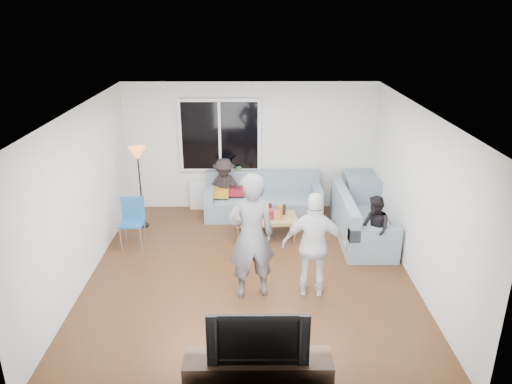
{
  "coord_description": "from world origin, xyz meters",
  "views": [
    {
      "loc": [
        0.04,
        -6.72,
        3.96
      ],
      "look_at": [
        0.1,
        0.6,
        1.15
      ],
      "focal_mm": 34.12,
      "sensor_mm": 36.0,
      "label": 1
    }
  ],
  "objects_px": {
    "sofa_back_section": "(263,196)",
    "spectator_back": "(224,187)",
    "floor_lamp": "(140,188)",
    "side_chair": "(132,224)",
    "tv_console": "(258,374)",
    "player_right": "(314,246)",
    "sofa_right_section": "(363,216)",
    "coffee_table": "(266,227)",
    "player_left": "(251,237)",
    "television": "(258,334)",
    "spectator_right": "(374,230)"
  },
  "relations": [
    {
      "from": "television",
      "to": "tv_console",
      "type": "bearing_deg",
      "value": 180.0
    },
    {
      "from": "sofa_back_section",
      "to": "tv_console",
      "type": "distance_m",
      "value": 4.78
    },
    {
      "from": "sofa_back_section",
      "to": "player_left",
      "type": "xyz_separation_m",
      "value": [
        -0.24,
        -2.86,
        0.51
      ]
    },
    {
      "from": "side_chair",
      "to": "floor_lamp",
      "type": "distance_m",
      "value": 0.9
    },
    {
      "from": "spectator_right",
      "to": "television",
      "type": "bearing_deg",
      "value": -44.75
    },
    {
      "from": "coffee_table",
      "to": "player_right",
      "type": "xyz_separation_m",
      "value": [
        0.63,
        -1.87,
        0.59
      ]
    },
    {
      "from": "coffee_table",
      "to": "sofa_right_section",
      "type": "bearing_deg",
      "value": -1.5
    },
    {
      "from": "coffee_table",
      "to": "player_left",
      "type": "distance_m",
      "value": 2.04
    },
    {
      "from": "spectator_right",
      "to": "player_left",
      "type": "bearing_deg",
      "value": -74.71
    },
    {
      "from": "player_right",
      "to": "sofa_right_section",
      "type": "bearing_deg",
      "value": -114.01
    },
    {
      "from": "side_chair",
      "to": "television",
      "type": "distance_m",
      "value": 4.09
    },
    {
      "from": "sofa_back_section",
      "to": "spectator_right",
      "type": "xyz_separation_m",
      "value": [
        1.76,
        -1.86,
        0.14
      ]
    },
    {
      "from": "player_left",
      "to": "spectator_back",
      "type": "distance_m",
      "value": 2.96
    },
    {
      "from": "sofa_right_section",
      "to": "spectator_back",
      "type": "bearing_deg",
      "value": 67.4
    },
    {
      "from": "coffee_table",
      "to": "player_left",
      "type": "xyz_separation_m",
      "value": [
        -0.27,
        -1.88,
        0.74
      ]
    },
    {
      "from": "sofa_right_section",
      "to": "player_left",
      "type": "relative_size",
      "value": 1.06
    },
    {
      "from": "coffee_table",
      "to": "tv_console",
      "type": "distance_m",
      "value": 3.8
    },
    {
      "from": "player_left",
      "to": "tv_console",
      "type": "relative_size",
      "value": 1.17
    },
    {
      "from": "spectator_back",
      "to": "coffee_table",
      "type": "bearing_deg",
      "value": -43.68
    },
    {
      "from": "floor_lamp",
      "to": "spectator_right",
      "type": "bearing_deg",
      "value": -18.82
    },
    {
      "from": "television",
      "to": "player_left",
      "type": "bearing_deg",
      "value": 92.28
    },
    {
      "from": "sofa_right_section",
      "to": "tv_console",
      "type": "relative_size",
      "value": 1.25
    },
    {
      "from": "floor_lamp",
      "to": "side_chair",
      "type": "bearing_deg",
      "value": -90.0
    },
    {
      "from": "floor_lamp",
      "to": "tv_console",
      "type": "bearing_deg",
      "value": -63.45
    },
    {
      "from": "coffee_table",
      "to": "television",
      "type": "bearing_deg",
      "value": -92.98
    },
    {
      "from": "player_left",
      "to": "player_right",
      "type": "height_order",
      "value": "player_left"
    },
    {
      "from": "player_right",
      "to": "tv_console",
      "type": "distance_m",
      "value": 2.16
    },
    {
      "from": "spectator_back",
      "to": "tv_console",
      "type": "bearing_deg",
      "value": -75.06
    },
    {
      "from": "tv_console",
      "to": "television",
      "type": "distance_m",
      "value": 0.53
    },
    {
      "from": "sofa_right_section",
      "to": "spectator_back",
      "type": "relative_size",
      "value": 1.68
    },
    {
      "from": "sofa_back_section",
      "to": "spectator_back",
      "type": "relative_size",
      "value": 1.93
    },
    {
      "from": "sofa_right_section",
      "to": "player_right",
      "type": "bearing_deg",
      "value": 148.9
    },
    {
      "from": "television",
      "to": "floor_lamp",
      "type": "bearing_deg",
      "value": 116.55
    },
    {
      "from": "coffee_table",
      "to": "floor_lamp",
      "type": "xyz_separation_m",
      "value": [
        -2.34,
        0.5,
        0.58
      ]
    },
    {
      "from": "player_right",
      "to": "player_left",
      "type": "bearing_deg",
      "value": 7.8
    },
    {
      "from": "floor_lamp",
      "to": "player_left",
      "type": "height_order",
      "value": "player_left"
    },
    {
      "from": "player_right",
      "to": "sofa_back_section",
      "type": "bearing_deg",
      "value": -69.9
    },
    {
      "from": "sofa_back_section",
      "to": "side_chair",
      "type": "relative_size",
      "value": 2.67
    },
    {
      "from": "sofa_back_section",
      "to": "sofa_right_section",
      "type": "bearing_deg",
      "value": -30.21
    },
    {
      "from": "player_right",
      "to": "tv_console",
      "type": "height_order",
      "value": "player_right"
    },
    {
      "from": "player_left",
      "to": "television",
      "type": "height_order",
      "value": "player_left"
    },
    {
      "from": "tv_console",
      "to": "player_right",
      "type": "bearing_deg",
      "value": 66.77
    },
    {
      "from": "sofa_right_section",
      "to": "tv_console",
      "type": "xyz_separation_m",
      "value": [
        -1.92,
        -3.74,
        -0.2
      ]
    },
    {
      "from": "floor_lamp",
      "to": "spectator_back",
      "type": "distance_m",
      "value": 1.63
    },
    {
      "from": "spectator_back",
      "to": "tv_console",
      "type": "xyz_separation_m",
      "value": [
        0.61,
        -4.8,
        -0.38
      ]
    },
    {
      "from": "spectator_back",
      "to": "tv_console",
      "type": "distance_m",
      "value": 4.85
    },
    {
      "from": "sofa_back_section",
      "to": "spectator_back",
      "type": "xyz_separation_m",
      "value": [
        -0.77,
        0.03,
        0.17
      ]
    },
    {
      "from": "sofa_back_section",
      "to": "television",
      "type": "relative_size",
      "value": 2.16
    },
    {
      "from": "player_left",
      "to": "sofa_right_section",
      "type": "bearing_deg",
      "value": -151.41
    },
    {
      "from": "sofa_back_section",
      "to": "sofa_right_section",
      "type": "distance_m",
      "value": 2.04
    }
  ]
}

